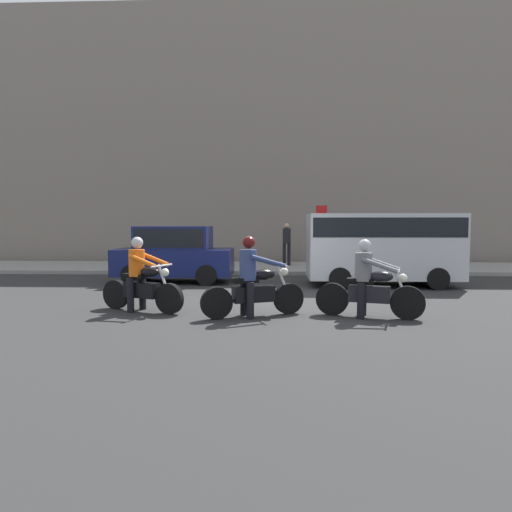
% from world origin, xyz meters
% --- Properties ---
extents(ground_plane, '(80.00, 80.00, 0.00)m').
position_xyz_m(ground_plane, '(0.00, 0.00, 0.00)').
color(ground_plane, '#2A2A2A').
extents(sidewalk_slab, '(40.00, 4.40, 0.14)m').
position_xyz_m(sidewalk_slab, '(0.00, 8.00, 0.07)').
color(sidewalk_slab, gray).
rests_on(sidewalk_slab, ground_plane).
extents(building_facade, '(40.00, 1.40, 12.14)m').
position_xyz_m(building_facade, '(0.00, 11.40, 6.07)').
color(building_facade, slate).
rests_on(building_facade, ground_plane).
extents(motorcycle_with_rider_gray, '(2.09, 0.86, 1.57)m').
position_xyz_m(motorcycle_with_rider_gray, '(1.80, -1.71, 0.64)').
color(motorcycle_with_rider_gray, black).
rests_on(motorcycle_with_rider_gray, ground_plane).
extents(motorcycle_with_rider_orange_stripe, '(1.96, 0.98, 1.60)m').
position_xyz_m(motorcycle_with_rider_orange_stripe, '(-2.94, -1.26, 0.66)').
color(motorcycle_with_rider_orange_stripe, black).
rests_on(motorcycle_with_rider_orange_stripe, ground_plane).
extents(motorcycle_with_rider_denim_blue, '(2.07, 1.03, 1.63)m').
position_xyz_m(motorcycle_with_rider_denim_blue, '(-0.52, -1.72, 0.66)').
color(motorcycle_with_rider_denim_blue, black).
rests_on(motorcycle_with_rider_denim_blue, ground_plane).
extents(parked_van_silver, '(4.46, 1.96, 2.18)m').
position_xyz_m(parked_van_silver, '(3.17, 3.12, 1.26)').
color(parked_van_silver, '#B2B5BA').
rests_on(parked_van_silver, ground_plane).
extents(parked_hatchback_navy, '(3.71, 1.76, 1.80)m').
position_xyz_m(parked_hatchback_navy, '(-3.30, 3.66, 0.93)').
color(parked_hatchback_navy, '#11194C').
rests_on(parked_hatchback_navy, ground_plane).
extents(street_sign_post, '(0.44, 0.08, 2.50)m').
position_xyz_m(street_sign_post, '(1.78, 7.58, 1.66)').
color(street_sign_post, gray).
rests_on(street_sign_post, sidewalk_slab).
extents(pedestrian_bystander, '(0.34, 0.34, 1.76)m').
position_xyz_m(pedestrian_bystander, '(0.42, 8.37, 1.17)').
color(pedestrian_bystander, black).
rests_on(pedestrian_bystander, sidewalk_slab).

